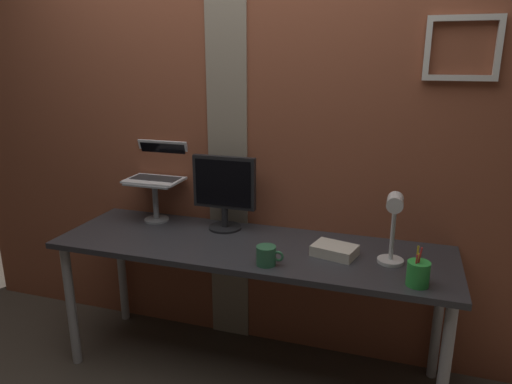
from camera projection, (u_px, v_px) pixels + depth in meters
The scene contains 10 objects.
ground_plane at pixel (223, 367), 2.57m from camera, with size 6.00×6.00×0.00m, color #4C4238.
brick_wall_back at pixel (246, 129), 2.58m from camera, with size 3.68×0.16×2.52m.
desk at pixel (250, 258), 2.38m from camera, with size 2.00×0.60×0.73m.
monitor at pixel (224, 188), 2.52m from camera, with size 0.35×0.18×0.41m.
laptop_stand at pixel (155, 194), 2.67m from camera, with size 0.28×0.22×0.24m.
laptop at pixel (160, 168), 2.69m from camera, with size 0.31×0.27×0.21m.
desk_lamp at pixel (394, 222), 2.05m from camera, with size 0.12×0.20×0.35m.
pen_cup at pixel (418, 273), 1.93m from camera, with size 0.09×0.09×0.17m.
coffee_mug at pixel (267, 256), 2.12m from camera, with size 0.13×0.09×0.09m.
paper_clutter_stack at pixel (335, 250), 2.23m from camera, with size 0.20×0.14×0.05m, color silver.
Camera 1 is at (0.85, -2.04, 1.64)m, focal length 32.81 mm.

